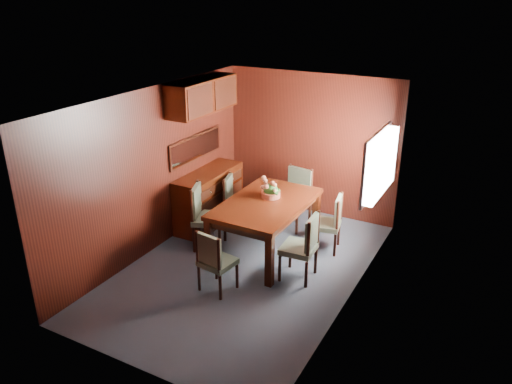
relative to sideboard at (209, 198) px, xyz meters
The scene contains 11 objects.
ground 1.66m from the sideboard, 38.66° to the right, with size 4.50×4.50×0.00m, color #383F4C.
room_shell 1.78m from the sideboard, 30.23° to the right, with size 3.06×4.52×2.41m.
sideboard is the anchor object (origin of this frame).
dining_table 1.36m from the sideboard, 18.53° to the right, with size 1.09×1.73×0.81m.
chair_left_near 0.82m from the sideboard, 61.71° to the right, with size 0.59×0.60×0.99m.
chair_left_far 0.46m from the sideboard, ahead, with size 0.51×0.52×0.89m.
chair_right_near 2.22m from the sideboard, 22.46° to the right, with size 0.46×0.48×0.95m.
chair_right_far 2.09m from the sideboard, ahead, with size 0.47×0.48×0.88m.
chair_head 2.04m from the sideboard, 54.92° to the right, with size 0.46×0.45×0.86m.
chair_foot 1.42m from the sideboard, 24.85° to the left, with size 0.53×0.52×0.99m.
flower_centerpiece 1.37m from the sideboard, 11.12° to the right, with size 0.29×0.29×0.29m.
Camera 1 is at (2.99, -5.26, 3.67)m, focal length 35.00 mm.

